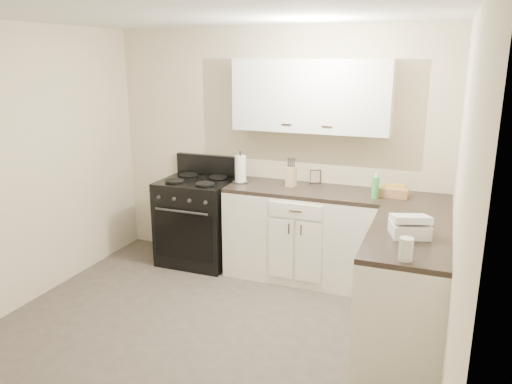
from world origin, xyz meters
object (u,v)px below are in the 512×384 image
at_px(knife_block, 291,177).
at_px(paper_towel, 241,169).
at_px(stove, 198,221).
at_px(countertop_grill, 409,229).
at_px(wicker_basket, 394,192).

relative_size(knife_block, paper_towel, 0.71).
height_order(stove, paper_towel, paper_towel).
bearing_deg(knife_block, paper_towel, -169.82).
xyz_separation_m(paper_towel, countertop_grill, (1.77, -1.02, -0.09)).
distance_m(stove, knife_block, 1.19).
relative_size(stove, knife_block, 4.61).
xyz_separation_m(wicker_basket, countertop_grill, (0.21, -1.04, 0.01)).
bearing_deg(wicker_basket, stove, -178.57).
xyz_separation_m(knife_block, paper_towel, (-0.54, -0.03, 0.04)).
distance_m(stove, wicker_basket, 2.12).
relative_size(stove, paper_towel, 3.28).
bearing_deg(wicker_basket, knife_block, 179.46).
distance_m(stove, countertop_grill, 2.53).
bearing_deg(countertop_grill, knife_block, 121.94).
bearing_deg(stove, knife_block, 3.37).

